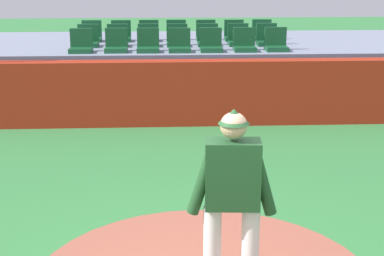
{
  "coord_description": "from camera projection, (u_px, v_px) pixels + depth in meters",
  "views": [
    {
      "loc": [
        -0.36,
        -4.85,
        3.18
      ],
      "look_at": [
        0.0,
        2.25,
        1.12
      ],
      "focal_mm": 53.68,
      "sensor_mm": 36.0,
      "label": 1
    }
  ],
  "objects": [
    {
      "name": "stadium_chair_19",
      "position": [
        234.0,
        34.0,
        14.25
      ],
      "size": [
        0.48,
        0.44,
        0.5
      ],
      "rotation": [
        0.0,
        0.0,
        3.14
      ],
      "color": "#164F2A",
      "rests_on": "bleacher_platform"
    },
    {
      "name": "stadium_chair_20",
      "position": [
        262.0,
        34.0,
        14.33
      ],
      "size": [
        0.48,
        0.44,
        0.5
      ],
      "rotation": [
        0.0,
        0.0,
        3.14
      ],
      "color": "#164F2A",
      "rests_on": "bleacher_platform"
    },
    {
      "name": "stadium_chair_11",
      "position": [
        208.0,
        39.0,
        13.36
      ],
      "size": [
        0.48,
        0.44,
        0.5
      ],
      "rotation": [
        0.0,
        0.0,
        3.14
      ],
      "color": "#164F2A",
      "rests_on": "bleacher_platform"
    },
    {
      "name": "stadium_chair_15",
      "position": [
        121.0,
        35.0,
        14.12
      ],
      "size": [
        0.48,
        0.44,
        0.5
      ],
      "rotation": [
        0.0,
        0.0,
        3.14
      ],
      "color": "#164F2A",
      "rests_on": "bleacher_platform"
    },
    {
      "name": "stadium_chair_13",
      "position": [
        267.0,
        38.0,
        13.42
      ],
      "size": [
        0.48,
        0.44,
        0.5
      ],
      "rotation": [
        0.0,
        0.0,
        3.14
      ],
      "color": "#164F2A",
      "rests_on": "bleacher_platform"
    },
    {
      "name": "stadium_chair_10",
      "position": [
        177.0,
        39.0,
        13.31
      ],
      "size": [
        0.48,
        0.44,
        0.5
      ],
      "rotation": [
        0.0,
        0.0,
        3.14
      ],
      "color": "#164F2A",
      "rests_on": "bleacher_platform"
    },
    {
      "name": "bleacher_platform",
      "position": [
        178.0,
        68.0,
        14.28
      ],
      "size": [
        15.25,
        4.35,
        1.31
      ],
      "primitive_type": "cube",
      "color": "gray",
      "rests_on": "ground_plane"
    },
    {
      "name": "stadium_chair_8",
      "position": [
        117.0,
        39.0,
        13.26
      ],
      "size": [
        0.48,
        0.44,
        0.5
      ],
      "rotation": [
        0.0,
        0.0,
        3.14
      ],
      "color": "#164F2A",
      "rests_on": "bleacher_platform"
    },
    {
      "name": "stadium_chair_5",
      "position": [
        244.0,
        44.0,
        12.55
      ],
      "size": [
        0.48,
        0.44,
        0.5
      ],
      "rotation": [
        0.0,
        0.0,
        3.14
      ],
      "color": "#164F2A",
      "rests_on": "bleacher_platform"
    },
    {
      "name": "stadium_chair_9",
      "position": [
        148.0,
        39.0,
        13.29
      ],
      "size": [
        0.48,
        0.44,
        0.5
      ],
      "rotation": [
        0.0,
        0.0,
        3.14
      ],
      "color": "#164F2A",
      "rests_on": "bleacher_platform"
    },
    {
      "name": "pitcher",
      "position": [
        232.0,
        190.0,
        5.08
      ],
      "size": [
        0.81,
        0.29,
        1.76
      ],
      "rotation": [
        0.0,
        0.0,
        -0.07
      ],
      "color": "white",
      "rests_on": "pitchers_mound"
    },
    {
      "name": "stadium_chair_17",
      "position": [
        176.0,
        34.0,
        14.21
      ],
      "size": [
        0.48,
        0.44,
        0.5
      ],
      "rotation": [
        0.0,
        0.0,
        3.14
      ],
      "color": "#164F2A",
      "rests_on": "bleacher_platform"
    },
    {
      "name": "stadium_chair_6",
      "position": [
        276.0,
        43.0,
        12.6
      ],
      "size": [
        0.48,
        0.44,
        0.5
      ],
      "rotation": [
        0.0,
        0.0,
        3.14
      ],
      "color": "#164F2A",
      "rests_on": "bleacher_platform"
    },
    {
      "name": "stadium_chair_12",
      "position": [
        238.0,
        39.0,
        13.4
      ],
      "size": [
        0.48,
        0.44,
        0.5
      ],
      "rotation": [
        0.0,
        0.0,
        3.14
      ],
      "color": "#164F2A",
      "rests_on": "bleacher_platform"
    },
    {
      "name": "stadium_chair_7",
      "position": [
        88.0,
        40.0,
        13.21
      ],
      "size": [
        0.48,
        0.44,
        0.5
      ],
      "rotation": [
        0.0,
        0.0,
        3.14
      ],
      "color": "#164F2A",
      "rests_on": "bleacher_platform"
    },
    {
      "name": "brick_barrier",
      "position": [
        182.0,
        93.0,
        11.54
      ],
      "size": [
        17.22,
        0.4,
        1.31
      ],
      "primitive_type": "cube",
      "color": "#A22714",
      "rests_on": "ground_plane"
    },
    {
      "name": "stadium_chair_3",
      "position": [
        179.0,
        44.0,
        12.46
      ],
      "size": [
        0.48,
        0.44,
        0.5
      ],
      "rotation": [
        0.0,
        0.0,
        3.14
      ],
      "color": "#164F2A",
      "rests_on": "bleacher_platform"
    },
    {
      "name": "stadium_chair_0",
      "position": [
        81.0,
        45.0,
        12.37
      ],
      "size": [
        0.48,
        0.44,
        0.5
      ],
      "rotation": [
        0.0,
        0.0,
        3.14
      ],
      "color": "#164F2A",
      "rests_on": "bleacher_platform"
    },
    {
      "name": "stadium_chair_18",
      "position": [
        206.0,
        34.0,
        14.23
      ],
      "size": [
        0.48,
        0.44,
        0.5
      ],
      "rotation": [
        0.0,
        0.0,
        3.14
      ],
      "color": "#164F2A",
      "rests_on": "bleacher_platform"
    },
    {
      "name": "stadium_chair_16",
      "position": [
        149.0,
        34.0,
        14.18
      ],
      "size": [
        0.48,
        0.44,
        0.5
      ],
      "rotation": [
        0.0,
        0.0,
        3.14
      ],
      "color": "#164F2A",
      "rests_on": "bleacher_platform"
    },
    {
      "name": "stadium_chair_4",
      "position": [
        211.0,
        44.0,
        12.5
      ],
      "size": [
        0.48,
        0.44,
        0.5
      ],
      "rotation": [
        0.0,
        0.0,
        3.14
      ],
      "color": "#164F2A",
      "rests_on": "bleacher_platform"
    },
    {
      "name": "stadium_chair_2",
      "position": [
        148.0,
        44.0,
        12.44
      ],
      "size": [
        0.48,
        0.44,
        0.5
      ],
      "rotation": [
        0.0,
        0.0,
        3.14
      ],
      "color": "#164F2A",
      "rests_on": "bleacher_platform"
    },
    {
      "name": "stadium_chair_14",
      "position": [
        92.0,
        35.0,
        14.11
      ],
      "size": [
        0.48,
        0.44,
        0.5
      ],
      "rotation": [
        0.0,
        0.0,
        3.14
      ],
      "color": "#164F2A",
      "rests_on": "bleacher_platform"
    },
    {
      "name": "stadium_chair_1",
      "position": [
        116.0,
        44.0,
        12.43
      ],
      "size": [
        0.48,
        0.44,
        0.5
      ],
      "rotation": [
        0.0,
        0.0,
        3.14
      ],
      "color": "#164F2A",
      "rests_on": "bleacher_platform"
    }
  ]
}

